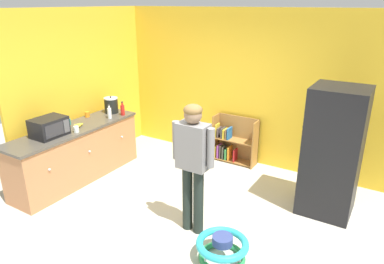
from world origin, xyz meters
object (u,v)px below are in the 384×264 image
kitchen_counter (77,153)px  ketchup_bottle (123,110)px  crock_pot (111,105)px  clear_bottle (109,113)px  orange_cup (87,114)px  banana_bunch (79,125)px  teal_cup (68,122)px  white_cup (76,129)px  standing_person (193,157)px  baby_walker (222,248)px  microwave (49,127)px  bookshelf (233,142)px  refrigerator (333,152)px

kitchen_counter → ketchup_bottle: bearing=75.9°
crock_pot → clear_bottle: 0.33m
orange_cup → banana_bunch: bearing=-57.6°
teal_cup → banana_bunch: bearing=7.6°
banana_bunch → white_cup: bearing=-51.0°
standing_person → baby_walker: size_ratio=2.79×
crock_pot → microwave: bearing=-88.0°
kitchen_counter → white_cup: white_cup is taller
bookshelf → teal_cup: (-2.06, -1.91, 0.59)m
white_cup → ketchup_bottle: bearing=88.9°
kitchen_counter → crock_pot: 1.09m
bookshelf → orange_cup: size_ratio=8.95×
kitchen_counter → ketchup_bottle: size_ratio=9.32×
microwave → ketchup_bottle: bearing=80.5°
refrigerator → clear_bottle: size_ratio=7.24×
microwave → banana_bunch: 0.53m
crock_pot → orange_cup: (-0.18, -0.41, -0.09)m
ketchup_bottle → orange_cup: size_ratio=2.59×
ketchup_bottle → orange_cup: 0.61m
bookshelf → clear_bottle: (-1.72, -1.31, 0.64)m
microwave → white_cup: bearing=57.0°
standing_person → ketchup_bottle: bearing=152.1°
banana_bunch → ketchup_bottle: size_ratio=0.64×
microwave → teal_cup: (-0.18, 0.49, -0.09)m
crock_pot → white_cup: 1.07m
white_cup → orange_cup: (-0.43, 0.62, 0.00)m
standing_person → microwave: (-2.36, -0.22, 0.02)m
refrigerator → baby_walker: bearing=-114.4°
crock_pot → ketchup_bottle: bearing=-1.6°
clear_bottle → white_cup: bearing=-86.4°
bookshelf → kitchen_counter: bearing=-133.7°
kitchen_counter → ketchup_bottle: (0.23, 0.91, 0.55)m
refrigerator → ketchup_bottle: bearing=-175.9°
baby_walker → orange_cup: orange_cup is taller
bookshelf → baby_walker: size_ratio=1.41×
refrigerator → crock_pot: refrigerator is taller
crock_pot → orange_cup: size_ratio=3.21×
refrigerator → banana_bunch: 3.82m
banana_bunch → orange_cup: size_ratio=1.67×
standing_person → teal_cup: standing_person is taller
banana_bunch → orange_cup: bearing=122.4°
white_cup → bookshelf: bearing=51.3°
baby_walker → microwave: size_ratio=1.26×
clear_bottle → standing_person: bearing=-21.6°
refrigerator → baby_walker: 2.00m
kitchen_counter → refrigerator: 3.92m
ketchup_bottle → teal_cup: size_ratio=2.59×
teal_cup → white_cup: size_ratio=1.00×
refrigerator → white_cup: (-3.51, -1.28, 0.06)m
microwave → clear_bottle: 1.10m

